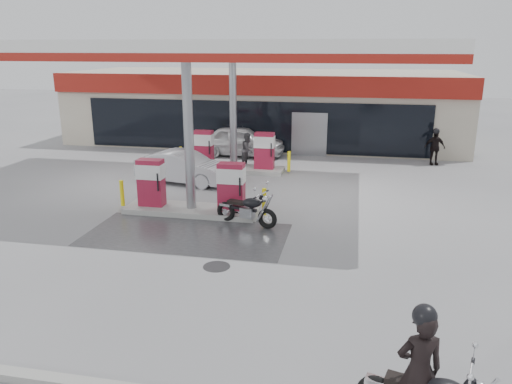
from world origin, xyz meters
TOP-DOWN VIEW (x-y plane):
  - ground at (0.00, 0.00)m, footprint 90.00×90.00m
  - wet_patch at (0.50, 0.00)m, footprint 6.00×3.00m
  - drain_cover at (2.00, -2.00)m, footprint 0.70×0.70m
  - kerb at (0.00, -7.00)m, footprint 28.00×0.25m
  - store_building at (0.01, 15.94)m, footprint 22.00×8.22m
  - canopy at (0.00, 5.00)m, footprint 16.00×10.02m
  - pump_island_near at (0.00, 2.00)m, footprint 5.14×1.30m
  - pump_island_far at (0.00, 8.00)m, footprint 5.14×1.30m
  - biker_main at (6.39, -6.76)m, footprint 0.76×0.59m
  - parked_motorcycle at (2.11, 1.19)m, footprint 2.09×1.01m
  - sedan_white at (-0.41, 11.20)m, footprint 4.50×1.89m
  - attendant at (0.44, 9.00)m, footprint 0.80×0.91m
  - hatchback_silver at (-1.50, 5.60)m, footprint 4.17×2.08m
  - parked_car_left at (-4.50, 14.00)m, footprint 4.53×3.20m
  - parked_car_right at (9.40, 13.47)m, footprint 4.09×2.61m
  - biker_walking at (9.00, 11.03)m, footprint 1.02×0.57m

SIDE VIEW (x-z plane):
  - ground at x=0.00m, z-range 0.00..0.00m
  - wet_patch at x=0.50m, z-range 0.00..0.00m
  - drain_cover at x=2.00m, z-range 0.00..0.01m
  - kerb at x=0.00m, z-range 0.00..0.15m
  - parked_motorcycle at x=2.11m, z-range -0.06..1.03m
  - parked_car_right at x=9.40m, z-range 0.00..1.05m
  - parked_car_left at x=-4.50m, z-range 0.00..1.22m
  - hatchback_silver at x=-1.50m, z-range 0.00..1.32m
  - pump_island_near at x=0.00m, z-range -0.18..1.60m
  - pump_island_far at x=0.00m, z-range -0.18..1.60m
  - sedan_white at x=-0.41m, z-range 0.00..1.52m
  - attendant at x=0.44m, z-range 0.00..1.58m
  - biker_walking at x=9.00m, z-range 0.00..1.65m
  - biker_main at x=6.39m, z-range 0.00..1.87m
  - store_building at x=0.01m, z-range 0.01..4.01m
  - canopy at x=0.00m, z-range 2.51..8.02m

